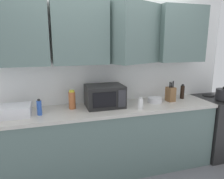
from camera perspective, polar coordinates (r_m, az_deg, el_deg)
The scene contains 12 objects.
wall_back_with_cabinets at distance 2.80m, azimuth -1.65°, elevation 9.98°, with size 3.68×0.59×2.60m.
counter_run at distance 2.87m, azimuth -0.30°, elevation -13.40°, with size 2.81×0.63×0.90m.
stove_range at distance 3.73m, azimuth 27.53°, elevation -8.56°, with size 0.76×0.64×0.91m.
kettle at distance 3.37m, azimuth 28.02°, elevation -1.18°, with size 0.20×0.20×0.19m.
microwave at distance 2.70m, azimuth -2.01°, elevation -1.77°, with size 0.48×0.37×0.28m.
dish_rack at distance 2.62m, azimuth -25.32°, elevation -5.28°, with size 0.38×0.30×0.12m, color silver.
knife_block at distance 3.06m, azimuth 15.66°, elevation -1.16°, with size 0.11×0.13×0.29m.
bottle_spice_jar at distance 2.66m, azimuth -10.83°, elevation -2.76°, with size 0.08×0.08×0.24m.
bottle_soy_dark at distance 3.26m, azimuth 18.60°, elevation -0.61°, with size 0.06×0.06×0.22m.
bottle_white_jar at distance 2.62m, azimuth 7.79°, elevation -3.89°, with size 0.06×0.06×0.15m.
bottle_blue_cleaner at distance 2.53m, azimuth -19.19°, elevation -4.69°, with size 0.05×0.05×0.19m.
bowl_ceramic_small at distance 2.96m, azimuth 11.60°, elevation -2.82°, with size 0.20×0.20×0.07m, color silver.
Camera 1 is at (-0.72, -2.77, 1.72)m, focal length 33.57 mm.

